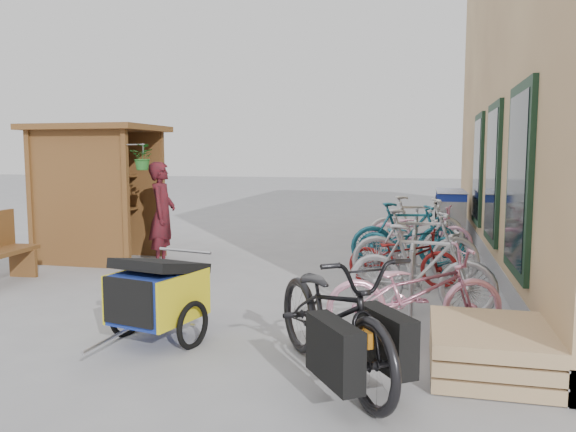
% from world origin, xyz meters
% --- Properties ---
extents(ground, '(80.00, 80.00, 0.00)m').
position_xyz_m(ground, '(0.00, 0.00, 0.00)').
color(ground, '#939496').
extents(kiosk, '(2.49, 1.65, 2.40)m').
position_xyz_m(kiosk, '(-3.28, 2.47, 1.55)').
color(kiosk, brown).
rests_on(kiosk, ground).
extents(bike_rack, '(0.05, 5.35, 0.86)m').
position_xyz_m(bike_rack, '(2.30, 2.40, 0.52)').
color(bike_rack, '#A5A8AD').
rests_on(bike_rack, ground).
extents(pallet_stack, '(1.00, 1.20, 0.40)m').
position_xyz_m(pallet_stack, '(3.00, -1.40, 0.21)').
color(pallet_stack, tan).
rests_on(pallet_stack, ground).
extents(shopping_carts, '(0.62, 2.47, 1.11)m').
position_xyz_m(shopping_carts, '(3.00, 6.83, 0.65)').
color(shopping_carts, silver).
rests_on(shopping_carts, ground).
extents(child_trailer, '(0.99, 1.57, 0.91)m').
position_xyz_m(child_trailer, '(-0.18, -1.30, 0.50)').
color(child_trailer, '#1C349C').
rests_on(child_trailer, ground).
extents(cargo_bike, '(1.82, 2.17, 1.12)m').
position_xyz_m(cargo_bike, '(1.70, -1.86, 0.55)').
color(cargo_bike, black).
rests_on(cargo_bike, ground).
extents(person_kiosk, '(0.53, 0.71, 1.77)m').
position_xyz_m(person_kiosk, '(-1.86, 2.26, 0.88)').
color(person_kiosk, maroon).
rests_on(person_kiosk, ground).
extents(bike_0, '(1.94, 1.12, 0.96)m').
position_xyz_m(bike_0, '(2.34, -0.58, 0.48)').
color(bike_0, pink).
rests_on(bike_0, ground).
extents(bike_1, '(1.82, 0.76, 1.06)m').
position_xyz_m(bike_1, '(2.40, 0.35, 0.53)').
color(bike_1, '#B3B3B8').
rests_on(bike_1, ground).
extents(bike_2, '(1.63, 0.72, 0.83)m').
position_xyz_m(bike_2, '(2.14, 1.78, 0.41)').
color(bike_2, maroon).
rests_on(bike_2, ground).
extents(bike_3, '(1.90, 0.81, 1.11)m').
position_xyz_m(bike_3, '(2.32, 1.88, 0.55)').
color(bike_3, '#B3B3B8').
rests_on(bike_3, ground).
extents(bike_4, '(1.88, 1.01, 0.94)m').
position_xyz_m(bike_4, '(2.22, 2.83, 0.47)').
color(bike_4, '#1D5F74').
rests_on(bike_4, ground).
extents(bike_5, '(1.89, 0.94, 1.10)m').
position_xyz_m(bike_5, '(2.13, 3.12, 0.55)').
color(bike_5, '#1D5F74').
rests_on(bike_5, ground).
extents(bike_6, '(1.94, 0.95, 0.98)m').
position_xyz_m(bike_6, '(2.36, 4.04, 0.49)').
color(bike_6, pink).
rests_on(bike_6, ground).
extents(bike_7, '(1.93, 1.00, 1.12)m').
position_xyz_m(bike_7, '(2.28, 4.43, 0.56)').
color(bike_7, silver).
rests_on(bike_7, ground).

